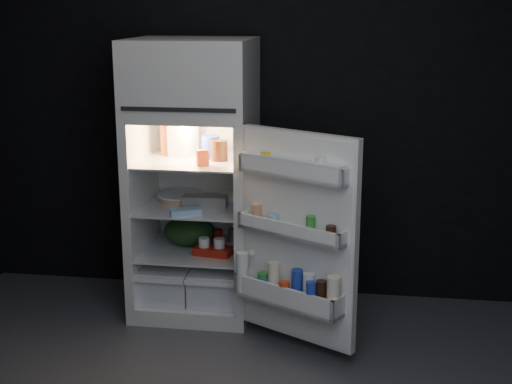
% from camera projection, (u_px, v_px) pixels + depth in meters
% --- Properties ---
extents(wall_back, '(4.00, 0.00, 2.70)m').
position_uv_depth(wall_back, '(263.00, 101.00, 4.80)').
color(wall_back, black).
rests_on(wall_back, ground).
extents(wall_front, '(4.00, 0.00, 2.70)m').
position_uv_depth(wall_front, '(46.00, 304.00, 1.55)').
color(wall_front, black).
rests_on(wall_front, ground).
extents(refrigerator, '(0.76, 0.71, 1.78)m').
position_uv_depth(refrigerator, '(194.00, 169.00, 4.59)').
color(refrigerator, white).
rests_on(refrigerator, ground).
extents(fridge_door, '(0.72, 0.51, 1.22)m').
position_uv_depth(fridge_door, '(295.00, 242.00, 4.03)').
color(fridge_door, white).
rests_on(fridge_door, ground).
extents(milk_jug, '(0.18, 0.18, 0.24)m').
position_uv_depth(milk_jug, '(183.00, 138.00, 4.60)').
color(milk_jug, white).
rests_on(milk_jug, refrigerator).
extents(mayo_jar, '(0.14, 0.14, 0.14)m').
position_uv_depth(mayo_jar, '(211.00, 147.00, 4.57)').
color(mayo_jar, '#1F3AAC').
rests_on(mayo_jar, refrigerator).
extents(jam_jar, '(0.13, 0.13, 0.13)m').
position_uv_depth(jam_jar, '(219.00, 150.00, 4.48)').
color(jam_jar, black).
rests_on(jam_jar, refrigerator).
extents(amber_bottle, '(0.10, 0.10, 0.22)m').
position_uv_depth(amber_bottle, '(166.00, 138.00, 4.66)').
color(amber_bottle, '#D36121').
rests_on(amber_bottle, refrigerator).
extents(small_carton, '(0.09, 0.08, 0.10)m').
position_uv_depth(small_carton, '(202.00, 158.00, 4.34)').
color(small_carton, '#D44118').
rests_on(small_carton, refrigerator).
extents(egg_carton, '(0.29, 0.12, 0.07)m').
position_uv_depth(egg_carton, '(205.00, 201.00, 4.56)').
color(egg_carton, gray).
rests_on(egg_carton, refrigerator).
extents(pie, '(0.33, 0.33, 0.04)m').
position_uv_depth(pie, '(181.00, 198.00, 4.69)').
color(pie, tan).
rests_on(pie, refrigerator).
extents(flat_package, '(0.21, 0.17, 0.04)m').
position_uv_depth(flat_package, '(186.00, 212.00, 4.38)').
color(flat_package, '#8EB7DC').
rests_on(flat_package, refrigerator).
extents(wrapped_pkg, '(0.14, 0.12, 0.05)m').
position_uv_depth(wrapped_pkg, '(230.00, 197.00, 4.70)').
color(wrapped_pkg, '#FBEDCD').
rests_on(wrapped_pkg, refrigerator).
extents(produce_bag, '(0.41, 0.38, 0.20)m').
position_uv_depth(produce_bag, '(189.00, 231.00, 4.73)').
color(produce_bag, '#193815').
rests_on(produce_bag, refrigerator).
extents(yogurt_tray, '(0.26, 0.17, 0.05)m').
position_uv_depth(yogurt_tray, '(213.00, 251.00, 4.56)').
color(yogurt_tray, '#A41B0E').
rests_on(yogurt_tray, refrigerator).
extents(small_can_red, '(0.10, 0.10, 0.09)m').
position_uv_depth(small_can_red, '(217.00, 236.00, 4.79)').
color(small_can_red, '#A41B0E').
rests_on(small_can_red, refrigerator).
extents(small_can_silver, '(0.07, 0.07, 0.09)m').
position_uv_depth(small_can_silver, '(233.00, 235.00, 4.81)').
color(small_can_silver, '#B7B8BC').
rests_on(small_can_silver, refrigerator).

